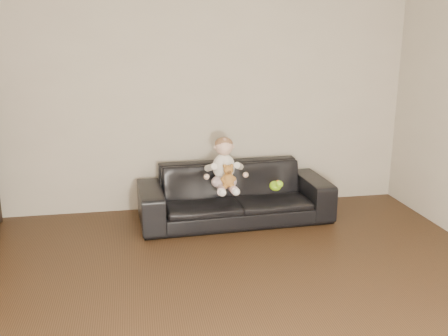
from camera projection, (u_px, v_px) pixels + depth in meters
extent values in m
plane|color=#BEB4A0|center=(188.00, 94.00, 5.47)|extent=(5.00, 0.00, 5.00)
imported|color=black|center=(235.00, 193.00, 5.33)|extent=(2.05, 0.88, 0.59)
ellipsoid|color=silver|center=(224.00, 182.00, 5.18)|extent=(0.29, 0.25, 0.15)
ellipsoid|color=white|center=(224.00, 167.00, 5.15)|extent=(0.25, 0.21, 0.28)
sphere|color=beige|center=(224.00, 147.00, 5.08)|extent=(0.20, 0.20, 0.18)
ellipsoid|color=#8C603F|center=(224.00, 144.00, 5.08)|extent=(0.20, 0.20, 0.13)
cylinder|color=silver|center=(222.00, 189.00, 5.01)|extent=(0.10, 0.23, 0.09)
cylinder|color=silver|center=(233.00, 188.00, 5.03)|extent=(0.10, 0.23, 0.09)
sphere|color=white|center=(223.00, 193.00, 4.89)|extent=(0.08, 0.08, 0.08)
sphere|color=white|center=(236.00, 192.00, 4.92)|extent=(0.08, 0.08, 0.08)
cylinder|color=white|center=(211.00, 167.00, 5.06)|extent=(0.08, 0.20, 0.12)
cylinder|color=white|center=(239.00, 166.00, 5.11)|extent=(0.08, 0.20, 0.12)
ellipsoid|color=#A56E2F|center=(228.00, 180.00, 4.99)|extent=(0.15, 0.14, 0.15)
sphere|color=#A56E2F|center=(228.00, 170.00, 4.95)|extent=(0.12, 0.12, 0.10)
sphere|color=#A56E2F|center=(225.00, 166.00, 4.95)|extent=(0.05, 0.05, 0.04)
sphere|color=#A56E2F|center=(232.00, 166.00, 4.96)|extent=(0.05, 0.05, 0.04)
sphere|color=#593819|center=(229.00, 172.00, 4.91)|extent=(0.05, 0.05, 0.04)
ellipsoid|color=#8DDD1A|center=(275.00, 186.00, 5.11)|extent=(0.13, 0.15, 0.10)
sphere|color=red|center=(278.00, 184.00, 5.23)|extent=(0.08, 0.08, 0.06)
cylinder|color=#1830C7|center=(275.00, 185.00, 5.29)|extent=(0.12, 0.12, 0.01)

